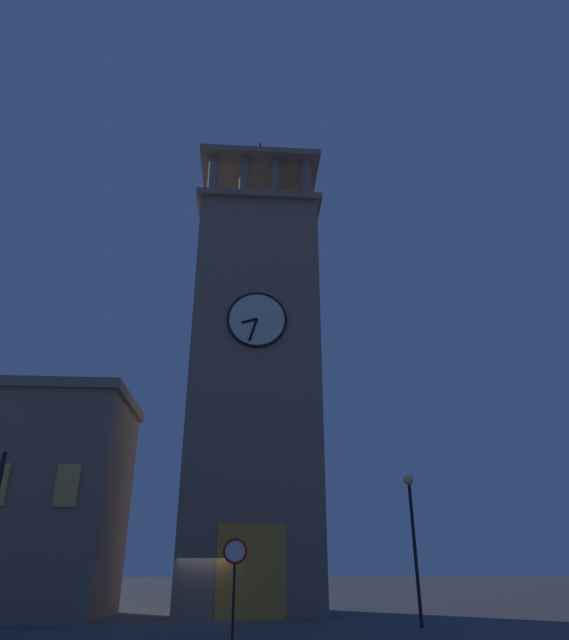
# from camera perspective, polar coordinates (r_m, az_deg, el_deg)

# --- Properties ---
(ground_plane) EXTENTS (200.00, 200.00, 0.00)m
(ground_plane) POSITION_cam_1_polar(r_m,az_deg,el_deg) (28.11, -8.56, -28.40)
(ground_plane) COLOR #4C4C51
(clocktower) EXTENTS (7.67, 6.75, 29.76)m
(clocktower) POSITION_cam_1_polar(r_m,az_deg,el_deg) (32.13, -3.11, -6.35)
(clocktower) COLOR gray
(clocktower) RESTS_ON ground_plane
(street_lamp) EXTENTS (0.44, 0.44, 5.75)m
(street_lamp) POSITION_cam_1_polar(r_m,az_deg,el_deg) (24.69, 13.14, -19.51)
(street_lamp) COLOR black
(street_lamp) RESTS_ON ground_plane
(no_horn_sign) EXTENTS (0.78, 0.14, 3.00)m
(no_horn_sign) POSITION_cam_1_polar(r_m,az_deg,el_deg) (18.91, -5.18, -23.57)
(no_horn_sign) COLOR black
(no_horn_sign) RESTS_ON ground_plane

